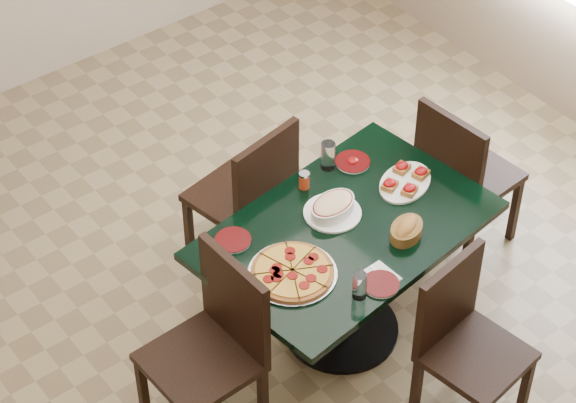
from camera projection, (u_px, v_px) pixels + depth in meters
floor at (287, 321)px, 5.95m from camera, size 5.50×5.50×0.00m
main_table at (345, 254)px, 5.52m from camera, size 1.51×1.08×0.75m
chair_far at (251, 192)px, 5.88m from camera, size 0.53×0.53×0.97m
chair_near at (463, 336)px, 5.19m from camera, size 0.49×0.49×0.92m
chair_right at (460, 171)px, 6.01m from camera, size 0.49×0.49×0.97m
chair_left at (216, 340)px, 5.12m from camera, size 0.48×0.48×1.00m
pepperoni_pizza at (292, 272)px, 5.15m from camera, size 0.42×0.42×0.04m
lasagna_casserole at (333, 207)px, 5.44m from camera, size 0.28×0.28×0.09m
bread_basket at (406, 230)px, 5.33m from camera, size 0.24×0.21×0.09m
bruschetta_platter at (405, 180)px, 5.61m from camera, size 0.40×0.35×0.05m
side_plate_near at (381, 284)px, 5.11m from camera, size 0.17×0.17×0.02m
side_plate_far_r at (353, 162)px, 5.74m from camera, size 0.18×0.18×0.03m
side_plate_far_l at (233, 240)px, 5.32m from camera, size 0.17×0.17×0.02m
napkin_setting at (379, 277)px, 5.15m from camera, size 0.16×0.16×0.01m
water_glass_a at (328, 156)px, 5.67m from camera, size 0.07×0.07×0.16m
water_glass_b at (359, 286)px, 5.02m from camera, size 0.06×0.06×0.14m
pepper_shaker at (304, 180)px, 5.58m from camera, size 0.05×0.05×0.09m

